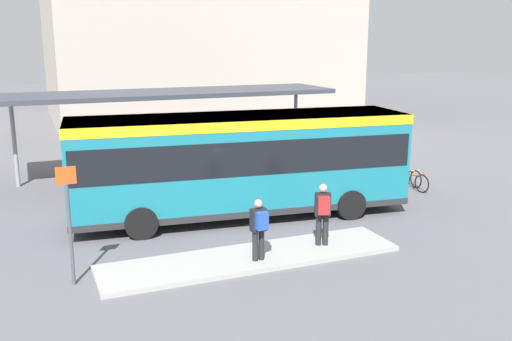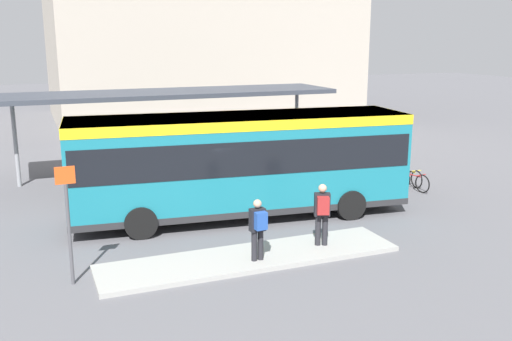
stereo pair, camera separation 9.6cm
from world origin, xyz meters
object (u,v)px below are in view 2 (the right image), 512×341
Objects in this scene: city_bus at (241,158)px; potted_planter_near_shelter at (145,176)px; pedestrian_companion at (258,226)px; potted_planter_far_side at (101,180)px; bicycle_black at (394,173)px; pedestrian_waiting at (322,211)px; bicycle_red at (413,181)px; platform_sign at (68,220)px; bicycle_yellow at (409,176)px.

city_bus reaches higher than potted_planter_near_shelter.
potted_planter_far_side is (-2.87, 7.61, -0.32)m from pedestrian_companion.
bicycle_black is at bearing -13.08° from potted_planter_near_shelter.
potted_planter_far_side is (-3.89, 3.67, -1.19)m from city_bus.
potted_planter_near_shelter is at bearing 44.09° from pedestrian_waiting.
pedestrian_waiting is 8.74m from potted_planter_far_side.
bicycle_black is at bearing -8.89° from potted_planter_far_side.
bicycle_black reaches higher than bicycle_red.
bicycle_black is at bearing -58.16° from pedestrian_companion.
bicycle_black is 1.48× the size of potted_planter_near_shelter.
platform_sign is (-5.43, -3.38, -0.34)m from city_bus.
potted_planter_far_side is at bearing -100.74° from bicycle_yellow.
pedestrian_companion is 0.57× the size of platform_sign.
platform_sign is at bearing -102.35° from potted_planter_far_side.
pedestrian_companion is 1.15× the size of potted_planter_far_side.
potted_planter_far_side is (-4.86, 7.25, -0.39)m from pedestrian_waiting.
pedestrian_waiting reaches higher than potted_planter_near_shelter.
pedestrian_waiting is at bearing -83.64° from pedestrian_companion.
bicycle_yellow is at bearing 15.83° from city_bus.
pedestrian_companion is 8.17m from potted_planter_near_shelter.
bicycle_black is 1.25× the size of potted_planter_far_side.
bicycle_red is 0.58× the size of platform_sign.
potted_planter_near_shelter is (-1.24, 8.07, -0.41)m from pedestrian_companion.
bicycle_black is at bearing -157.78° from bicycle_yellow.
pedestrian_companion is at bearing -98.47° from city_bus.
bicycle_red is (8.14, 4.57, -0.67)m from pedestrian_companion.
bicycle_red is 1.18× the size of potted_planter_far_side.
platform_sign is (-12.88, -4.66, 1.20)m from bicycle_yellow.
potted_planter_far_side is at bearing 55.24° from pedestrian_waiting.
potted_planter_near_shelter is 0.42× the size of platform_sign.
pedestrian_companion reaches higher than potted_planter_near_shelter.
bicycle_yellow is 13.75m from platform_sign.
bicycle_yellow is (8.46, 5.22, -0.67)m from pedestrian_companion.
pedestrian_waiting is at bearing -56.19° from potted_planter_far_side.
platform_sign is at bearing -66.95° from bicycle_black.
bicycle_yellow is at bearing -11.88° from potted_planter_far_side.
potted_planter_near_shelter is (-9.45, 2.19, 0.24)m from bicycle_black.
bicycle_black is (-0.25, 0.65, 0.02)m from bicycle_yellow.
bicycle_red is 1.00× the size of bicycle_yellow.
bicycle_black is (8.21, 5.87, -0.65)m from pedestrian_companion.
city_bus is 7.31m from bicycle_red.
potted_planter_far_side is (-11.01, 3.03, 0.35)m from bicycle_red.
bicycle_red is at bearing -34.15° from pedestrian_waiting.
platform_sign reaches higher than potted_planter_near_shelter.
potted_planter_far_side is at bearing 77.65° from platform_sign.
bicycle_red is at bearing -25.11° from bicycle_yellow.
potted_planter_far_side is at bearing 142.71° from city_bus.
pedestrian_companion is (-1.98, -0.35, -0.06)m from pedestrian_waiting.
bicycle_red is at bearing -15.41° from potted_planter_far_side.
potted_planter_near_shelter reaches higher than bicycle_black.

